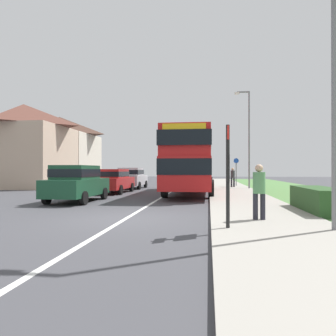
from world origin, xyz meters
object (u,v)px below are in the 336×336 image
pedestrian_at_stop (259,189)px  cycle_route_sign (236,171)px  bus_stop_sign (228,169)px  parked_car_red (113,180)px  street_lamp_mid (248,133)px  street_lamp_near (330,39)px  pedestrian_walking_away (233,176)px  double_decker_bus (191,160)px  parked_car_silver (132,177)px  parked_car_dark_green (77,182)px

pedestrian_at_stop → cycle_route_sign: bearing=87.0°
bus_stop_sign → cycle_route_sign: size_ratio=1.03×
parked_car_red → street_lamp_mid: 10.72m
pedestrian_at_stop → street_lamp_near: bearing=-43.0°
pedestrian_at_stop → cycle_route_sign: size_ratio=0.66×
parked_car_red → pedestrian_at_stop: pedestrian_at_stop is taller
cycle_route_sign → street_lamp_mid: (0.54, -3.67, 2.85)m
bus_stop_sign → street_lamp_near: bearing=1.3°
pedestrian_walking_away → cycle_route_sign: size_ratio=0.66×
cycle_route_sign → street_lamp_mid: size_ratio=0.34×
double_decker_bus → bus_stop_sign: bearing=-82.7°
double_decker_bus → parked_car_silver: 7.00m
double_decker_bus → cycle_route_sign: size_ratio=4.56×
parked_car_red → bus_stop_sign: bearing=-61.2°
pedestrian_at_stop → pedestrian_walking_away: bearing=88.1°
street_lamp_near → parked_car_silver: bearing=117.9°
parked_car_silver → street_lamp_mid: size_ratio=0.55×
pedestrian_at_stop → pedestrian_walking_away: 16.80m
double_decker_bus → parked_car_silver: (-5.04, 4.70, -1.23)m
parked_car_silver → street_lamp_near: 19.51m
pedestrian_at_stop → pedestrian_walking_away: (0.55, 16.79, 0.00)m
pedestrian_walking_away → pedestrian_at_stop: bearing=-91.9°
pedestrian_walking_away → bus_stop_sign: bus_stop_sign is taller
street_lamp_mid → parked_car_red: bearing=-153.6°
street_lamp_mid → cycle_route_sign: bearing=98.4°
cycle_route_sign → street_lamp_near: bearing=-88.9°
parked_car_dark_green → cycle_route_sign: bearing=58.2°
bus_stop_sign → street_lamp_mid: 16.98m
bus_stop_sign → cycle_route_sign: bearing=84.5°
cycle_route_sign → street_lamp_near: 20.43m
double_decker_bus → pedestrian_at_stop: bearing=-77.0°
bus_stop_sign → street_lamp_near: size_ratio=0.32×
pedestrian_walking_away → parked_car_red: bearing=-143.0°
parked_car_red → pedestrian_at_stop: size_ratio=2.71×
double_decker_bus → pedestrian_walking_away: size_ratio=6.88×
cycle_route_sign → parked_car_silver: bearing=-159.2°
double_decker_bus → pedestrian_at_stop: 11.28m
parked_car_red → parked_car_dark_green: bearing=-90.0°
parked_car_dark_green → parked_car_red: 5.61m
parked_car_silver → pedestrian_walking_away: 8.18m
parked_car_silver → parked_car_dark_green: bearing=-90.0°
street_lamp_near → pedestrian_walking_away: bearing=92.7°
double_decker_bus → cycle_route_sign: bearing=66.1°
street_lamp_mid → pedestrian_walking_away: bearing=122.1°
parked_car_silver → cycle_route_sign: (8.55, 3.24, 0.51)m
pedestrian_walking_away → parked_car_silver: bearing=-171.8°
parked_car_dark_green → pedestrian_walking_away: parked_car_dark_green is taller
parked_car_red → parked_car_silver: bearing=89.9°
double_decker_bus → parked_car_dark_green: size_ratio=2.70×
parked_car_dark_green → pedestrian_at_stop: size_ratio=2.55×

